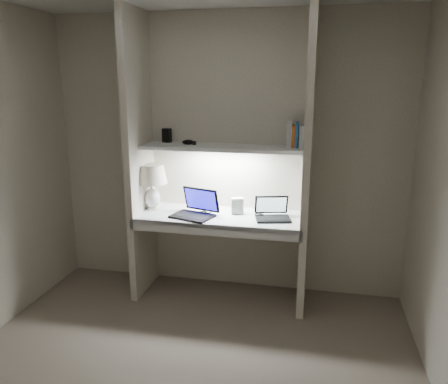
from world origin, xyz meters
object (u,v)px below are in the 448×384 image
(table_lamp, at_px, (152,179))
(laptop_netbook, at_px, (272,214))
(book_row, at_px, (299,136))
(speaker, at_px, (237,206))
(laptop_main, at_px, (196,210))

(table_lamp, xyz_separation_m, laptop_netbook, (1.10, -0.04, -0.24))
(table_lamp, bearing_deg, laptop_netbook, -2.16)
(laptop_netbook, xyz_separation_m, book_row, (0.19, 0.15, 0.65))
(speaker, bearing_deg, table_lamp, 165.00)
(laptop_main, bearing_deg, laptop_netbook, 22.80)
(table_lamp, height_order, book_row, book_row)
(table_lamp, height_order, laptop_netbook, table_lamp)
(table_lamp, relative_size, book_row, 1.97)
(book_row, bearing_deg, speaker, -171.61)
(laptop_netbook, height_order, book_row, book_row)
(laptop_main, relative_size, speaker, 2.90)
(laptop_netbook, xyz_separation_m, speaker, (-0.32, 0.07, 0.03))
(laptop_netbook, bearing_deg, table_lamp, 164.31)
(table_lamp, distance_m, laptop_netbook, 1.12)
(table_lamp, distance_m, speaker, 0.81)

